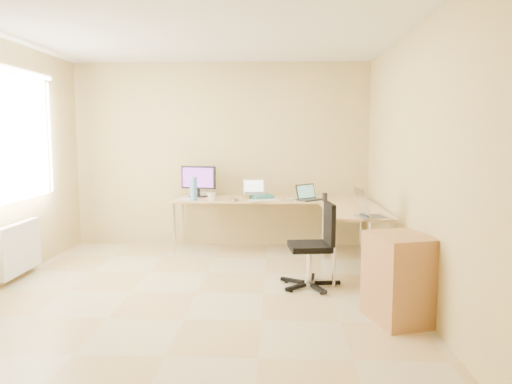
{
  "coord_description": "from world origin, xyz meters",
  "views": [
    {
      "loc": [
        0.79,
        -4.78,
        1.59
      ],
      "look_at": [
        0.55,
        1.1,
        0.9
      ],
      "focal_mm": 34.46,
      "sensor_mm": 36.0,
      "label": 1
    }
  ],
  "objects_px": {
    "monitor": "(199,181)",
    "laptop_black": "(310,192)",
    "cabinet": "(400,280)",
    "laptop_center": "(254,187)",
    "water_bottle": "(194,189)",
    "keyboard": "(264,200)",
    "desk_fan": "(191,185)",
    "desk_return": "(354,241)",
    "desk_main": "(271,224)",
    "mug": "(211,197)",
    "office_chair": "(310,240)",
    "laptop_return": "(373,206)"
  },
  "relations": [
    {
      "from": "water_bottle",
      "to": "desk_main",
      "type": "bearing_deg",
      "value": 16.41
    },
    {
      "from": "desk_return",
      "to": "keyboard",
      "type": "distance_m",
      "value": 1.33
    },
    {
      "from": "office_chair",
      "to": "cabinet",
      "type": "xyz_separation_m",
      "value": [
        0.71,
        -0.91,
        -0.14
      ]
    },
    {
      "from": "desk_fan",
      "to": "desk_return",
      "type": "bearing_deg",
      "value": -6.66
    },
    {
      "from": "cabinet",
      "to": "keyboard",
      "type": "bearing_deg",
      "value": 102.14
    },
    {
      "from": "laptop_center",
      "to": "laptop_black",
      "type": "bearing_deg",
      "value": -20.55
    },
    {
      "from": "water_bottle",
      "to": "mug",
      "type": "bearing_deg",
      "value": 0.0
    },
    {
      "from": "laptop_black",
      "to": "water_bottle",
      "type": "relative_size",
      "value": 1.06
    },
    {
      "from": "monitor",
      "to": "cabinet",
      "type": "xyz_separation_m",
      "value": [
        2.13,
        -2.62,
        -0.59
      ]
    },
    {
      "from": "desk_return",
      "to": "monitor",
      "type": "bearing_deg",
      "value": 150.92
    },
    {
      "from": "water_bottle",
      "to": "laptop_return",
      "type": "bearing_deg",
      "value": -31.03
    },
    {
      "from": "office_chair",
      "to": "cabinet",
      "type": "relative_size",
      "value": 1.16
    },
    {
      "from": "desk_main",
      "to": "laptop_return",
      "type": "relative_size",
      "value": 7.04
    },
    {
      "from": "desk_fan",
      "to": "monitor",
      "type": "bearing_deg",
      "value": -16.31
    },
    {
      "from": "laptop_black",
      "to": "laptop_center",
      "type": "bearing_deg",
      "value": 125.52
    },
    {
      "from": "laptop_center",
      "to": "office_chair",
      "type": "xyz_separation_m",
      "value": [
        0.65,
        -1.59,
        -0.38
      ]
    },
    {
      "from": "laptop_return",
      "to": "office_chair",
      "type": "bearing_deg",
      "value": 83.09
    },
    {
      "from": "desk_return",
      "to": "water_bottle",
      "type": "distance_m",
      "value": 2.17
    },
    {
      "from": "laptop_black",
      "to": "desk_return",
      "type": "bearing_deg",
      "value": -101.84
    },
    {
      "from": "keyboard",
      "to": "desk_fan",
      "type": "height_order",
      "value": "desk_fan"
    },
    {
      "from": "keyboard",
      "to": "desk_return",
      "type": "bearing_deg",
      "value": -55.23
    },
    {
      "from": "desk_fan",
      "to": "laptop_center",
      "type": "bearing_deg",
      "value": 9.81
    },
    {
      "from": "desk_main",
      "to": "office_chair",
      "type": "relative_size",
      "value": 2.96
    },
    {
      "from": "cabinet",
      "to": "laptop_center",
      "type": "bearing_deg",
      "value": 101.91
    },
    {
      "from": "water_bottle",
      "to": "laptop_black",
      "type": "bearing_deg",
      "value": 4.3
    },
    {
      "from": "desk_main",
      "to": "keyboard",
      "type": "xyz_separation_m",
      "value": [
        -0.09,
        -0.3,
        0.37
      ]
    },
    {
      "from": "laptop_black",
      "to": "laptop_return",
      "type": "bearing_deg",
      "value": -109.0
    },
    {
      "from": "laptop_black",
      "to": "laptop_return",
      "type": "distance_m",
      "value": 1.48
    },
    {
      "from": "laptop_black",
      "to": "cabinet",
      "type": "height_order",
      "value": "laptop_black"
    },
    {
      "from": "desk_main",
      "to": "laptop_black",
      "type": "distance_m",
      "value": 0.72
    },
    {
      "from": "cabinet",
      "to": "office_chair",
      "type": "bearing_deg",
      "value": 111.15
    },
    {
      "from": "keyboard",
      "to": "water_bottle",
      "type": "height_order",
      "value": "water_bottle"
    },
    {
      "from": "laptop_black",
      "to": "keyboard",
      "type": "relative_size",
      "value": 0.86
    },
    {
      "from": "mug",
      "to": "office_chair",
      "type": "distance_m",
      "value": 1.79
    },
    {
      "from": "desk_main",
      "to": "mug",
      "type": "distance_m",
      "value": 0.93
    },
    {
      "from": "laptop_black",
      "to": "office_chair",
      "type": "xyz_separation_m",
      "value": [
        -0.09,
        -1.42,
        -0.33
      ]
    },
    {
      "from": "water_bottle",
      "to": "cabinet",
      "type": "height_order",
      "value": "water_bottle"
    },
    {
      "from": "monitor",
      "to": "mug",
      "type": "relative_size",
      "value": 4.44
    },
    {
      "from": "mug",
      "to": "desk_fan",
      "type": "distance_m",
      "value": 0.62
    },
    {
      "from": "monitor",
      "to": "laptop_black",
      "type": "bearing_deg",
      "value": 4.08
    },
    {
      "from": "keyboard",
      "to": "desk_fan",
      "type": "bearing_deg",
      "value": 132.64
    },
    {
      "from": "laptop_black",
      "to": "desk_fan",
      "type": "bearing_deg",
      "value": 125.41
    },
    {
      "from": "water_bottle",
      "to": "office_chair",
      "type": "height_order",
      "value": "water_bottle"
    },
    {
      "from": "desk_return",
      "to": "cabinet",
      "type": "bearing_deg",
      "value": -84.35
    },
    {
      "from": "monitor",
      "to": "laptop_black",
      "type": "height_order",
      "value": "monitor"
    },
    {
      "from": "laptop_black",
      "to": "cabinet",
      "type": "relative_size",
      "value": 0.43
    },
    {
      "from": "mug",
      "to": "desk_fan",
      "type": "bearing_deg",
      "value": 125.12
    },
    {
      "from": "keyboard",
      "to": "laptop_return",
      "type": "bearing_deg",
      "value": -68.91
    },
    {
      "from": "laptop_center",
      "to": "water_bottle",
      "type": "xyz_separation_m",
      "value": [
        -0.78,
        -0.29,
        0.0
      ]
    },
    {
      "from": "laptop_black",
      "to": "cabinet",
      "type": "bearing_deg",
      "value": -116.68
    }
  ]
}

